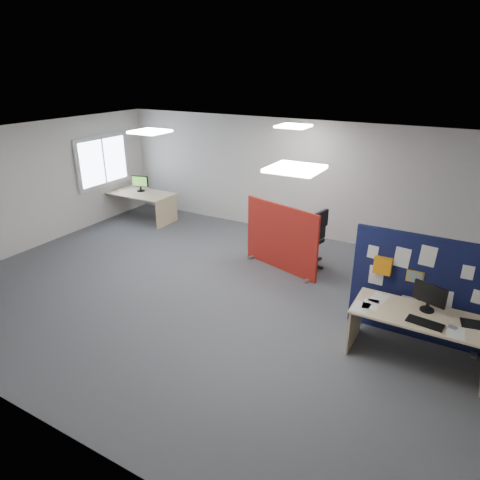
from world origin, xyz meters
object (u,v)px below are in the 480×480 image
at_px(main_desk, 419,324).
at_px(monitor_second, 140,183).
at_px(navy_divider, 419,288).
at_px(office_chair, 313,235).
at_px(second_desk, 141,198).
at_px(red_divider, 281,238).
at_px(monitor_main, 429,296).

distance_m(main_desk, monitor_second, 7.82).
bearing_deg(navy_divider, office_chair, 144.80).
xyz_separation_m(navy_divider, main_desk, (0.12, -0.55, -0.26)).
bearing_deg(office_chair, second_desk, -174.29).
xyz_separation_m(navy_divider, red_divider, (-2.70, 1.14, -0.16)).
bearing_deg(main_desk, office_chair, 137.84).
distance_m(main_desk, monitor_main, 0.41).
bearing_deg(monitor_main, monitor_second, -179.76).
bearing_deg(navy_divider, monitor_main, -68.52).
bearing_deg(main_desk, monitor_second, 159.62).
relative_size(red_divider, monitor_second, 3.88).
relative_size(navy_divider, main_desk, 1.13).
distance_m(main_desk, second_desk, 7.73).
relative_size(monitor_main, red_divider, 0.25).
relative_size(main_desk, office_chair, 1.47).
xyz_separation_m(main_desk, office_chair, (-2.32, 2.10, 0.12)).
xyz_separation_m(red_divider, second_desk, (-4.44, 0.95, -0.10)).
height_order(main_desk, monitor_main, monitor_main).
bearing_deg(main_desk, red_divider, 149.09).
height_order(monitor_second, office_chair, office_chair).
height_order(monitor_main, monitor_second, monitor_second).
relative_size(navy_divider, second_desk, 1.11).
distance_m(navy_divider, red_divider, 2.94).
distance_m(navy_divider, second_desk, 7.45).
relative_size(navy_divider, red_divider, 1.15).
relative_size(monitor_main, second_desk, 0.24).
relative_size(main_desk, monitor_second, 3.95).
distance_m(red_divider, second_desk, 4.54).
height_order(navy_divider, second_desk, navy_divider).
bearing_deg(navy_divider, second_desk, 163.64).
relative_size(monitor_main, office_chair, 0.36).
relative_size(monitor_main, monitor_second, 0.98).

